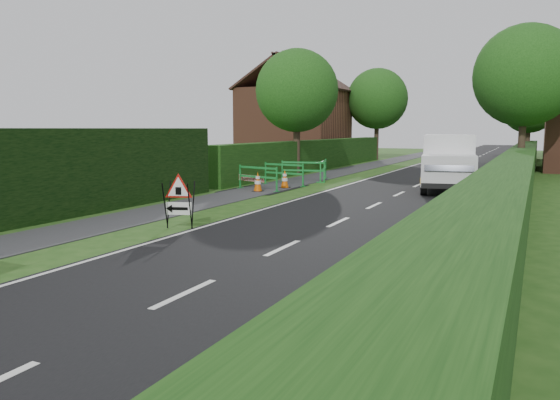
% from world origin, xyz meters
% --- Properties ---
extents(ground, '(120.00, 120.00, 0.00)m').
position_xyz_m(ground, '(0.00, 0.00, 0.00)').
color(ground, '#204614').
rests_on(ground, ground).
extents(road_surface, '(6.00, 90.00, 0.02)m').
position_xyz_m(road_surface, '(2.50, 35.00, 0.00)').
color(road_surface, black).
rests_on(road_surface, ground).
extents(footpath, '(2.00, 90.00, 0.02)m').
position_xyz_m(footpath, '(-3.00, 35.00, 0.01)').
color(footpath, '#2D2D30').
rests_on(footpath, ground).
extents(hedge_west_far, '(1.00, 24.00, 1.80)m').
position_xyz_m(hedge_west_far, '(-5.00, 22.00, 0.00)').
color(hedge_west_far, '#14380F').
rests_on(hedge_west_far, ground).
extents(hedge_east, '(1.20, 50.00, 1.50)m').
position_xyz_m(hedge_east, '(6.50, 16.00, 0.00)').
color(hedge_east, '#14380F').
rests_on(hedge_east, ground).
extents(house_west, '(7.50, 7.40, 7.88)m').
position_xyz_m(house_west, '(-10.00, 30.00, 2.90)').
color(house_west, brown).
rests_on(house_west, ground).
extents(tree_nw, '(4.40, 4.40, 6.70)m').
position_xyz_m(tree_nw, '(-4.60, 18.00, 4.48)').
color(tree_nw, '#2D2116').
rests_on(tree_nw, ground).
extents(tree_ne, '(5.20, 5.20, 7.79)m').
position_xyz_m(tree_ne, '(6.40, 22.00, 5.17)').
color(tree_ne, '#2D2116').
rests_on(tree_ne, ground).
extents(tree_fw, '(4.80, 4.80, 7.24)m').
position_xyz_m(tree_fw, '(-4.60, 34.00, 4.83)').
color(tree_fw, '#2D2116').
rests_on(tree_fw, ground).
extents(tree_fe, '(4.20, 4.20, 6.33)m').
position_xyz_m(tree_fe, '(6.40, 38.00, 4.22)').
color(tree_fe, '#2D2116').
rests_on(tree_fe, ground).
extents(triangle_sign, '(1.00, 1.00, 1.17)m').
position_xyz_m(triangle_sign, '(-0.80, 1.91, 0.81)').
color(triangle_sign, black).
rests_on(triangle_sign, ground).
extents(works_van, '(2.64, 5.15, 2.24)m').
position_xyz_m(works_van, '(3.99, 13.42, 1.19)').
color(works_van, silver).
rests_on(works_van, ground).
extents(traffic_cone_0, '(0.38, 0.38, 0.79)m').
position_xyz_m(traffic_cone_0, '(5.07, 11.75, 0.39)').
color(traffic_cone_0, black).
rests_on(traffic_cone_0, ground).
extents(traffic_cone_1, '(0.38, 0.38, 0.79)m').
position_xyz_m(traffic_cone_1, '(5.19, 13.36, 0.39)').
color(traffic_cone_1, black).
rests_on(traffic_cone_1, ground).
extents(traffic_cone_2, '(0.38, 0.38, 0.79)m').
position_xyz_m(traffic_cone_2, '(5.19, 16.27, 0.39)').
color(traffic_cone_2, black).
rests_on(traffic_cone_2, ground).
extents(traffic_cone_3, '(0.38, 0.38, 0.79)m').
position_xyz_m(traffic_cone_3, '(-2.77, 9.95, 0.39)').
color(traffic_cone_3, black).
rests_on(traffic_cone_3, ground).
extents(traffic_cone_4, '(0.38, 0.38, 0.79)m').
position_xyz_m(traffic_cone_4, '(-2.32, 11.53, 0.39)').
color(traffic_cone_4, black).
rests_on(traffic_cone_4, ground).
extents(ped_barrier_0, '(2.08, 0.86, 1.00)m').
position_xyz_m(ped_barrier_0, '(-2.99, 10.39, 0.63)').
color(ped_barrier_0, '#17822F').
rests_on(ped_barrier_0, ground).
extents(ped_barrier_1, '(2.09, 0.70, 1.00)m').
position_xyz_m(ped_barrier_1, '(-2.82, 12.51, 0.63)').
color(ped_barrier_1, '#17822F').
rests_on(ped_barrier_1, ground).
extents(ped_barrier_2, '(2.09, 0.76, 1.00)m').
position_xyz_m(ped_barrier_2, '(-2.67, 14.32, 0.63)').
color(ped_barrier_2, '#17822F').
rests_on(ped_barrier_2, ground).
extents(ped_barrier_3, '(0.82, 2.08, 1.00)m').
position_xyz_m(ped_barrier_3, '(-2.07, 15.37, 0.63)').
color(ped_barrier_3, '#17822F').
rests_on(ped_barrier_3, ground).
extents(redwhite_plank, '(1.43, 0.53, 0.25)m').
position_xyz_m(redwhite_plank, '(-3.48, 10.72, 0.00)').
color(redwhite_plank, red).
rests_on(redwhite_plank, ground).
extents(hatchback_car, '(1.49, 3.48, 1.17)m').
position_xyz_m(hatchback_car, '(2.04, 27.68, 0.59)').
color(hatchback_car, silver).
rests_on(hatchback_car, ground).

